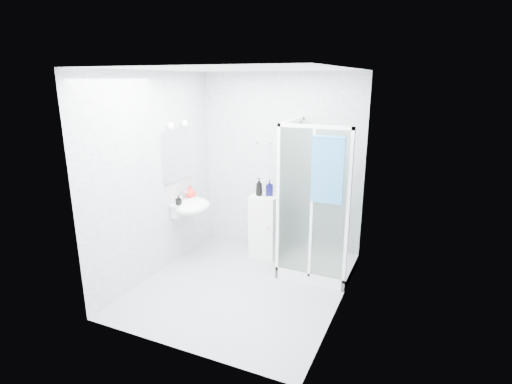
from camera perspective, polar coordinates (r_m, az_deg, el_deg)
The scene contains 12 objects.
room at distance 4.61m, azimuth -2.35°, elevation 0.78°, with size 2.40×2.60×2.60m.
shower_enclosure at distance 5.34m, azimuth 7.98°, elevation -6.91°, with size 0.90×0.95×2.00m.
wall_basin at distance 5.60m, azimuth -9.28°, elevation -2.04°, with size 0.46×0.56×0.35m.
mirror at distance 5.54m, azimuth -11.33°, elevation 5.17°, with size 0.02×0.60×0.70m, color white.
vanity_lights at distance 5.46m, azimuth -11.14°, elevation 9.48°, with size 0.10×0.40×0.08m.
wall_hooks at distance 5.76m, azimuth 0.98°, elevation 7.09°, with size 0.23×0.06×0.03m.
storage_cabinet at distance 5.79m, azimuth 1.31°, elevation -4.82°, with size 0.38×0.40×0.91m.
hand_towel at distance 4.58m, azimuth 10.20°, elevation 3.35°, with size 0.37×0.05×0.78m.
shampoo_bottle_a at distance 5.60m, azimuth 0.44°, elevation 0.73°, with size 0.10×0.10×0.25m, color black.
shampoo_bottle_b at distance 5.62m, azimuth 1.93°, elevation 0.63°, with size 0.10×0.10×0.22m, color #0A0A3D.
soap_dispenser_orange at distance 5.73m, azimuth -9.34°, elevation 0.02°, with size 0.15×0.15×0.19m, color #FF271E.
soap_dispenser_black at distance 5.45m, azimuth -11.01°, elevation -1.16°, with size 0.06×0.06×0.13m, color black.
Camera 1 is at (2.00, -3.98, 2.50)m, focal length 28.00 mm.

